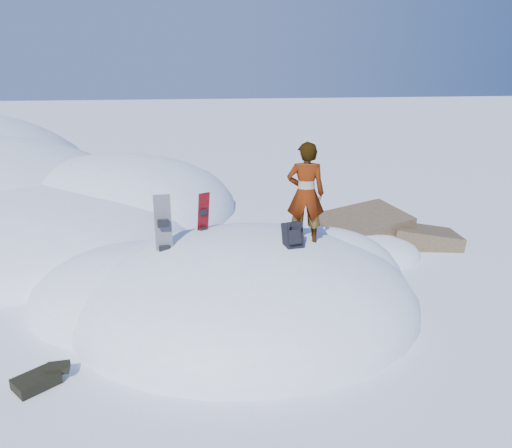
{
  "coord_description": "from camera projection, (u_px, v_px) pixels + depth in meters",
  "views": [
    {
      "loc": [
        -1.08,
        -9.06,
        4.72
      ],
      "look_at": [
        0.24,
        0.3,
        1.65
      ],
      "focal_mm": 35.0,
      "sensor_mm": 36.0,
      "label": 1
    }
  ],
  "objects": [
    {
      "name": "ground",
      "position": [
        246.0,
        306.0,
        10.13
      ],
      "size": [
        120.0,
        120.0,
        0.0
      ],
      "primitive_type": "plane",
      "color": "white",
      "rests_on": "ground"
    },
    {
      "name": "snow_mound",
      "position": [
        237.0,
        301.0,
        10.33
      ],
      "size": [
        8.0,
        6.0,
        3.0
      ],
      "color": "white",
      "rests_on": "ground"
    },
    {
      "name": "rock_outcrop",
      "position": [
        370.0,
        245.0,
        13.45
      ],
      "size": [
        4.68,
        4.41,
        1.68
      ],
      "color": "brown",
      "rests_on": "ground"
    },
    {
      "name": "snowboard_red",
      "position": [
        203.0,
        223.0,
        10.36
      ],
      "size": [
        0.32,
        0.3,
        1.34
      ],
      "rotation": [
        0.0,
        0.0,
        0.5
      ],
      "color": "#B60914",
      "rests_on": "snow_mound"
    },
    {
      "name": "snowboard_dark",
      "position": [
        164.0,
        238.0,
        9.46
      ],
      "size": [
        0.34,
        0.3,
        1.7
      ],
      "rotation": [
        0.0,
        0.0,
        0.06
      ],
      "color": "black",
      "rests_on": "snow_mound"
    },
    {
      "name": "backpack",
      "position": [
        293.0,
        235.0,
        9.31
      ],
      "size": [
        0.42,
        0.47,
        0.57
      ],
      "rotation": [
        0.0,
        0.0,
        0.26
      ],
      "color": "black",
      "rests_on": "snow_mound"
    },
    {
      "name": "gear_pile",
      "position": [
        40.0,
        379.0,
        7.62
      ],
      "size": [
        0.84,
        0.73,
        0.22
      ],
      "rotation": [
        0.0,
        0.0,
        0.69
      ],
      "color": "black",
      "rests_on": "ground"
    },
    {
      "name": "person",
      "position": [
        306.0,
        194.0,
        9.49
      ],
      "size": [
        0.8,
        0.61,
        1.99
      ],
      "primitive_type": "imported",
      "rotation": [
        0.0,
        0.0,
        2.95
      ],
      "color": "slate",
      "rests_on": "snow_mound"
    }
  ]
}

